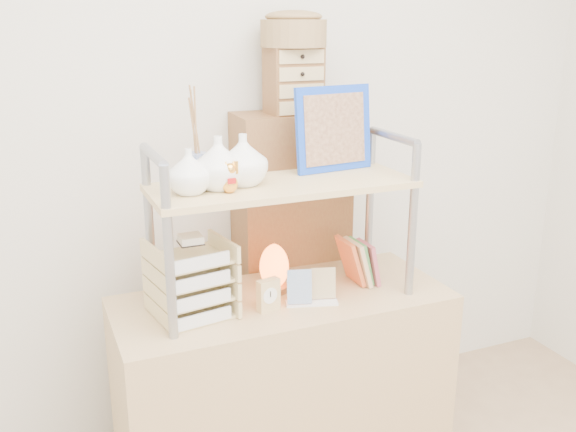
{
  "coord_description": "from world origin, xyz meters",
  "views": [
    {
      "loc": [
        -0.8,
        -0.75,
        1.7
      ],
      "look_at": [
        0.02,
        1.2,
        1.05
      ],
      "focal_mm": 40.0,
      "sensor_mm": 36.0,
      "label": 1
    }
  ],
  "objects_px": {
    "cabinet": "(291,273)",
    "letter_tray": "(192,284)",
    "salt_lamp": "(274,268)",
    "desk": "(283,389)"
  },
  "relations": [
    {
      "from": "cabinet",
      "to": "letter_tray",
      "type": "distance_m",
      "value": 0.68
    },
    {
      "from": "salt_lamp",
      "to": "desk",
      "type": "bearing_deg",
      "value": -81.32
    },
    {
      "from": "desk",
      "to": "letter_tray",
      "type": "xyz_separation_m",
      "value": [
        -0.33,
        -0.02,
        0.49
      ]
    },
    {
      "from": "desk",
      "to": "cabinet",
      "type": "bearing_deg",
      "value": 62.9
    },
    {
      "from": "letter_tray",
      "to": "desk",
      "type": "bearing_deg",
      "value": 4.08
    },
    {
      "from": "desk",
      "to": "salt_lamp",
      "type": "bearing_deg",
      "value": 98.68
    },
    {
      "from": "desk",
      "to": "cabinet",
      "type": "height_order",
      "value": "cabinet"
    },
    {
      "from": "desk",
      "to": "cabinet",
      "type": "distance_m",
      "value": 0.51
    },
    {
      "from": "desk",
      "to": "salt_lamp",
      "type": "distance_m",
      "value": 0.47
    },
    {
      "from": "letter_tray",
      "to": "salt_lamp",
      "type": "xyz_separation_m",
      "value": [
        0.32,
        0.09,
        -0.02
      ]
    }
  ]
}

